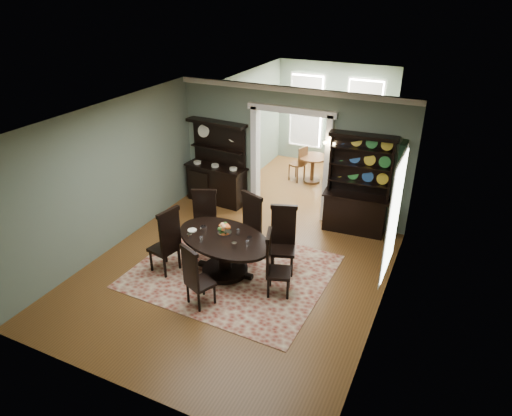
{
  "coord_description": "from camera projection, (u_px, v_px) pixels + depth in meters",
  "views": [
    {
      "loc": [
        3.5,
        -6.31,
        5.08
      ],
      "look_at": [
        0.24,
        0.6,
        1.22
      ],
      "focal_mm": 32.0,
      "sensor_mm": 36.0,
      "label": 1
    }
  ],
  "objects": [
    {
      "name": "room",
      "position": [
        230.0,
        200.0,
        8.04
      ],
      "size": [
        5.51,
        6.01,
        3.01
      ],
      "color": "brown",
      "rests_on": "ground"
    },
    {
      "name": "parlor",
      "position": [
        324.0,
        124.0,
        12.5
      ],
      "size": [
        3.51,
        3.5,
        3.01
      ],
      "color": "brown",
      "rests_on": "ground"
    },
    {
      "name": "doorway_trim",
      "position": [
        291.0,
        148.0,
        10.41
      ],
      "size": [
        2.08,
        0.25,
        2.57
      ],
      "color": "silver",
      "rests_on": "floor"
    },
    {
      "name": "right_window",
      "position": [
        395.0,
        208.0,
        7.72
      ],
      "size": [
        0.15,
        1.47,
        2.12
      ],
      "color": "white",
      "rests_on": "wall_right"
    },
    {
      "name": "wall_sconce",
      "position": [
        330.0,
        144.0,
        9.8
      ],
      "size": [
        0.27,
        0.21,
        0.21
      ],
      "color": "#B49030",
      "rests_on": "back_wall_right"
    },
    {
      "name": "rug",
      "position": [
        232.0,
        271.0,
        8.83
      ],
      "size": [
        3.68,
        3.1,
        0.01
      ],
      "primitive_type": "cube",
      "rotation": [
        0.0,
        0.0,
        -0.03
      ],
      "color": "maroon",
      "rests_on": "floor"
    },
    {
      "name": "dining_table",
      "position": [
        224.0,
        248.0,
        8.56
      ],
      "size": [
        2.27,
        2.27,
        0.79
      ],
      "rotation": [
        0.0,
        0.0,
        -0.27
      ],
      "color": "black",
      "rests_on": "rug"
    },
    {
      "name": "centerpiece",
      "position": [
        224.0,
        231.0,
        8.52
      ],
      "size": [
        1.34,
        0.86,
        0.22
      ],
      "color": "silver",
      "rests_on": "dining_table"
    },
    {
      "name": "chair_far_left",
      "position": [
        205.0,
        220.0,
        9.25
      ],
      "size": [
        0.64,
        0.62,
        1.33
      ],
      "rotation": [
        0.0,
        0.0,
        3.56
      ],
      "color": "black",
      "rests_on": "rug"
    },
    {
      "name": "chair_far_mid",
      "position": [
        249.0,
        226.0,
        8.94
      ],
      "size": [
        0.65,
        0.64,
        1.39
      ],
      "rotation": [
        0.0,
        0.0,
        2.78
      ],
      "color": "black",
      "rests_on": "rug"
    },
    {
      "name": "chair_far_right",
      "position": [
        283.0,
        237.0,
        8.64
      ],
      "size": [
        0.62,
        0.6,
        1.33
      ],
      "rotation": [
        0.0,
        0.0,
        3.48
      ],
      "color": "black",
      "rests_on": "rug"
    },
    {
      "name": "chair_end_left",
      "position": [
        167.0,
        240.0,
        8.5
      ],
      "size": [
        0.57,
        0.59,
        1.36
      ],
      "rotation": [
        0.0,
        0.0,
        1.37
      ],
      "color": "black",
      "rests_on": "rug"
    },
    {
      "name": "chair_end_right",
      "position": [
        273.0,
        262.0,
        7.95
      ],
      "size": [
        0.55,
        0.57,
        1.23
      ],
      "rotation": [
        0.0,
        0.0,
        -1.26
      ],
      "color": "black",
      "rests_on": "rug"
    },
    {
      "name": "chair_near",
      "position": [
        195.0,
        276.0,
        7.63
      ],
      "size": [
        0.57,
        0.55,
        1.19
      ],
      "rotation": [
        0.0,
        0.0,
        -0.4
      ],
      "color": "black",
      "rests_on": "rug"
    },
    {
      "name": "sideboard",
      "position": [
        217.0,
        175.0,
        11.32
      ],
      "size": [
        1.6,
        0.68,
        2.06
      ],
      "rotation": [
        0.0,
        0.0,
        -0.08
      ],
      "color": "black",
      "rests_on": "floor"
    },
    {
      "name": "welsh_dresser",
      "position": [
        357.0,
        197.0,
        9.95
      ],
      "size": [
        1.46,
        0.62,
        2.22
      ],
      "rotation": [
        0.0,
        0.0,
        0.07
      ],
      "color": "black",
      "rests_on": "floor"
    },
    {
      "name": "parlor_table",
      "position": [
        313.0,
        165.0,
        12.5
      ],
      "size": [
        0.81,
        0.81,
        0.75
      ],
      "color": "#543518",
      "rests_on": "parlor_floor"
    },
    {
      "name": "parlor_chair_left",
      "position": [
        299.0,
        163.0,
        12.54
      ],
      "size": [
        0.47,
        0.46,
        1.02
      ],
      "rotation": [
        0.0,
        0.0,
        1.25
      ],
      "color": "#543518",
      "rests_on": "parlor_floor"
    },
    {
      "name": "parlor_chair_right",
      "position": [
        331.0,
        172.0,
        12.16
      ],
      "size": [
        0.39,
        0.38,
        0.86
      ],
      "rotation": [
        0.0,
        0.0,
        -1.8
      ],
      "color": "#543518",
      "rests_on": "parlor_floor"
    }
  ]
}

